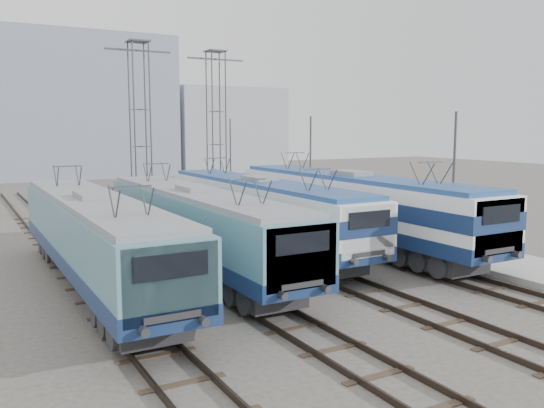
{
  "coord_description": "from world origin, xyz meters",
  "views": [
    {
      "loc": [
        -11.39,
        -16.81,
        6.24
      ],
      "look_at": [
        1.89,
        7.0,
        2.65
      ],
      "focal_mm": 38.0,
      "sensor_mm": 36.0,
      "label": 1
    }
  ],
  "objects_px": {
    "catenary_tower_west": "(140,122)",
    "mast_front": "(453,189)",
    "locomotive_center_right": "(261,207)",
    "mast_mid": "(310,172)",
    "catenary_tower_east": "(216,123)",
    "locomotive_far_right": "(353,203)",
    "mast_rear": "(231,162)",
    "locomotive_center_left": "(197,223)",
    "locomotive_far_left": "(96,235)"
  },
  "relations": [
    {
      "from": "locomotive_center_right",
      "to": "catenary_tower_east",
      "type": "bearing_deg",
      "value": 74.4
    },
    {
      "from": "locomotive_far_left",
      "to": "mast_rear",
      "type": "bearing_deg",
      "value": 53.42
    },
    {
      "from": "locomotive_center_right",
      "to": "locomotive_far_right",
      "type": "distance_m",
      "value": 4.82
    },
    {
      "from": "mast_front",
      "to": "mast_mid",
      "type": "bearing_deg",
      "value": 90.0
    },
    {
      "from": "locomotive_center_left",
      "to": "locomotive_center_right",
      "type": "relative_size",
      "value": 0.99
    },
    {
      "from": "catenary_tower_west",
      "to": "mast_rear",
      "type": "relative_size",
      "value": 1.71
    },
    {
      "from": "locomotive_far_left",
      "to": "mast_front",
      "type": "distance_m",
      "value": 15.76
    },
    {
      "from": "mast_front",
      "to": "mast_rear",
      "type": "relative_size",
      "value": 1.0
    },
    {
      "from": "locomotive_far_right",
      "to": "mast_front",
      "type": "bearing_deg",
      "value": -69.86
    },
    {
      "from": "locomotive_far_right",
      "to": "locomotive_center_right",
      "type": "bearing_deg",
      "value": 158.99
    },
    {
      "from": "locomotive_center_left",
      "to": "locomotive_far_left",
      "type": "bearing_deg",
      "value": -168.81
    },
    {
      "from": "locomotive_center_right",
      "to": "mast_front",
      "type": "relative_size",
      "value": 2.53
    },
    {
      "from": "locomotive_far_right",
      "to": "mast_front",
      "type": "relative_size",
      "value": 2.69
    },
    {
      "from": "locomotive_center_left",
      "to": "catenary_tower_east",
      "type": "height_order",
      "value": "catenary_tower_east"
    },
    {
      "from": "catenary_tower_east",
      "to": "mast_front",
      "type": "distance_m",
      "value": 22.32
    },
    {
      "from": "locomotive_far_left",
      "to": "catenary_tower_west",
      "type": "distance_m",
      "value": 18.54
    },
    {
      "from": "locomotive_far_left",
      "to": "mast_rear",
      "type": "height_order",
      "value": "mast_rear"
    },
    {
      "from": "mast_mid",
      "to": "mast_rear",
      "type": "distance_m",
      "value": 12.0
    },
    {
      "from": "mast_front",
      "to": "mast_rear",
      "type": "bearing_deg",
      "value": 90.0
    },
    {
      "from": "mast_front",
      "to": "mast_rear",
      "type": "xyz_separation_m",
      "value": [
        0.0,
        24.0,
        0.0
      ]
    },
    {
      "from": "catenary_tower_east",
      "to": "mast_rear",
      "type": "xyz_separation_m",
      "value": [
        2.1,
        2.0,
        -3.14
      ]
    },
    {
      "from": "locomotive_far_left",
      "to": "catenary_tower_west",
      "type": "height_order",
      "value": "catenary_tower_west"
    },
    {
      "from": "locomotive_center_right",
      "to": "mast_mid",
      "type": "height_order",
      "value": "mast_mid"
    },
    {
      "from": "mast_rear",
      "to": "locomotive_center_left",
      "type": "bearing_deg",
      "value": -118.73
    },
    {
      "from": "locomotive_center_left",
      "to": "locomotive_far_right",
      "type": "distance_m",
      "value": 9.04
    },
    {
      "from": "locomotive_far_left",
      "to": "locomotive_far_right",
      "type": "distance_m",
      "value": 13.61
    },
    {
      "from": "locomotive_center_right",
      "to": "catenary_tower_west",
      "type": "bearing_deg",
      "value": 99.65
    },
    {
      "from": "locomotive_far_right",
      "to": "mast_rear",
      "type": "bearing_deg",
      "value": 84.43
    },
    {
      "from": "catenary_tower_west",
      "to": "catenary_tower_east",
      "type": "bearing_deg",
      "value": 17.1
    },
    {
      "from": "mast_front",
      "to": "locomotive_far_right",
      "type": "bearing_deg",
      "value": 110.14
    },
    {
      "from": "locomotive_far_right",
      "to": "mast_rear",
      "type": "relative_size",
      "value": 2.69
    },
    {
      "from": "locomotive_center_right",
      "to": "locomotive_far_right",
      "type": "relative_size",
      "value": 0.94
    },
    {
      "from": "locomotive_far_left",
      "to": "locomotive_center_right",
      "type": "distance_m",
      "value": 9.64
    },
    {
      "from": "catenary_tower_west",
      "to": "mast_front",
      "type": "xyz_separation_m",
      "value": [
        8.6,
        -20.0,
        -3.14
      ]
    },
    {
      "from": "catenary_tower_west",
      "to": "locomotive_far_right",
      "type": "bearing_deg",
      "value": -65.71
    },
    {
      "from": "locomotive_far_left",
      "to": "catenary_tower_east",
      "type": "distance_m",
      "value": 23.33
    },
    {
      "from": "locomotive_center_right",
      "to": "mast_rear",
      "type": "distance_m",
      "value": 18.4
    },
    {
      "from": "catenary_tower_west",
      "to": "mast_front",
      "type": "height_order",
      "value": "catenary_tower_west"
    },
    {
      "from": "locomotive_center_left",
      "to": "mast_front",
      "type": "xyz_separation_m",
      "value": [
        10.85,
        -4.2,
        1.32
      ]
    },
    {
      "from": "locomotive_far_right",
      "to": "catenary_tower_east",
      "type": "distance_m",
      "value": 17.48
    },
    {
      "from": "locomotive_far_right",
      "to": "mast_mid",
      "type": "xyz_separation_m",
      "value": [
        1.85,
        6.96,
        1.1
      ]
    },
    {
      "from": "locomotive_far_right",
      "to": "mast_mid",
      "type": "height_order",
      "value": "mast_mid"
    },
    {
      "from": "catenary_tower_west",
      "to": "mast_front",
      "type": "relative_size",
      "value": 1.71
    },
    {
      "from": "mast_front",
      "to": "mast_mid",
      "type": "height_order",
      "value": "same"
    },
    {
      "from": "locomotive_far_left",
      "to": "mast_front",
      "type": "xyz_separation_m",
      "value": [
        15.35,
        -3.31,
        1.29
      ]
    },
    {
      "from": "catenary_tower_east",
      "to": "mast_rear",
      "type": "relative_size",
      "value": 1.71
    },
    {
      "from": "locomotive_far_left",
      "to": "locomotive_center_left",
      "type": "bearing_deg",
      "value": 11.19
    },
    {
      "from": "catenary_tower_east",
      "to": "locomotive_center_right",
      "type": "bearing_deg",
      "value": -105.6
    },
    {
      "from": "locomotive_center_left",
      "to": "locomotive_center_right",
      "type": "xyz_separation_m",
      "value": [
        4.5,
        2.57,
        0.08
      ]
    },
    {
      "from": "locomotive_far_right",
      "to": "mast_rear",
      "type": "height_order",
      "value": "mast_rear"
    }
  ]
}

